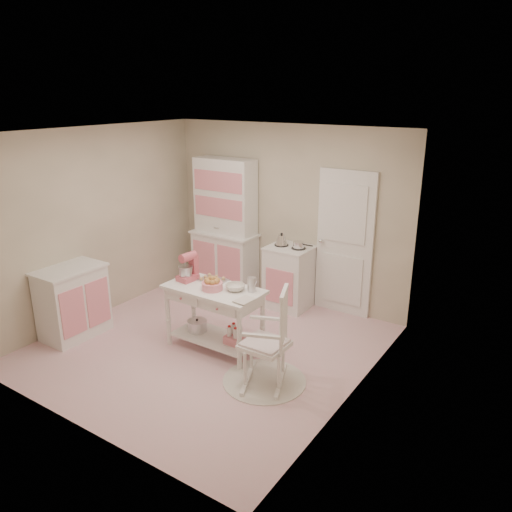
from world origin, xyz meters
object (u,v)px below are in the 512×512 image
at_px(base_cabinet, 73,302).
at_px(stand_mixer, 187,267).
at_px(hutch, 224,226).
at_px(rocking_chair, 265,336).
at_px(bread_basket, 212,286).
at_px(work_table, 214,318).
at_px(stove, 289,277).

relative_size(base_cabinet, stand_mixer, 2.71).
xyz_separation_m(hutch, stand_mixer, (0.65, -1.62, -0.07)).
distance_m(base_cabinet, rocking_chair, 2.68).
xyz_separation_m(hutch, bread_basket, (1.09, -1.69, -0.19)).
relative_size(rocking_chair, work_table, 0.92).
bearing_deg(base_cabinet, hutch, 74.41).
bearing_deg(rocking_chair, stand_mixer, 144.15).
height_order(stove, rocking_chair, rocking_chair).
relative_size(stove, base_cabinet, 1.00).
xyz_separation_m(work_table, bread_basket, (0.02, -0.05, 0.45)).
bearing_deg(rocking_chair, base_cabinet, 166.63).
bearing_deg(work_table, rocking_chair, -18.00).
height_order(hutch, work_table, hutch).
bearing_deg(base_cabinet, stand_mixer, 29.46).
distance_m(hutch, work_table, 2.06).
xyz_separation_m(hutch, stove, (1.20, -0.05, -0.58)).
bearing_deg(hutch, stove, -2.39).
bearing_deg(base_cabinet, work_table, 22.60).
height_order(stove, stand_mixer, stand_mixer).
relative_size(base_cabinet, bread_basket, 3.68).
xyz_separation_m(rocking_chair, work_table, (-0.91, 0.30, -0.15)).
bearing_deg(rocking_chair, stove, 90.01).
distance_m(base_cabinet, work_table, 1.88).
xyz_separation_m(base_cabinet, rocking_chair, (2.64, 0.42, 0.09)).
xyz_separation_m(hutch, work_table, (1.07, -1.64, -0.64)).
height_order(hutch, stand_mixer, hutch).
bearing_deg(hutch, stand_mixer, -68.16).
distance_m(hutch, rocking_chair, 2.82).
distance_m(hutch, base_cabinet, 2.52).
relative_size(work_table, bread_basket, 4.80).
bearing_deg(stove, work_table, -94.63).
xyz_separation_m(stove, base_cabinet, (-1.86, -2.31, 0.00)).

